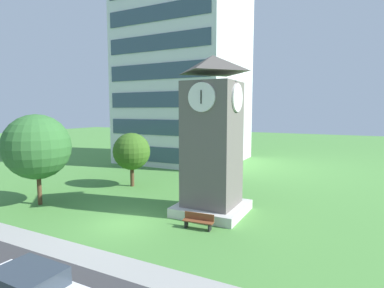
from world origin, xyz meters
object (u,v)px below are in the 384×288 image
at_px(park_bench, 198,221).
at_px(tree_near_tower, 37,147).
at_px(tree_by_building, 132,151).
at_px(clock_tower, 212,144).

height_order(park_bench, tree_near_tower, tree_near_tower).
xyz_separation_m(tree_near_tower, tree_by_building, (2.58, 7.36, -1.06)).
xyz_separation_m(park_bench, tree_near_tower, (-12.20, -1.06, 3.74)).
bearing_deg(clock_tower, tree_near_tower, -161.44).
height_order(clock_tower, tree_by_building, clock_tower).
bearing_deg(park_bench, tree_by_building, 146.77).
bearing_deg(tree_by_building, park_bench, -33.23).
distance_m(tree_near_tower, tree_by_building, 7.87).
height_order(tree_near_tower, tree_by_building, tree_near_tower).
bearing_deg(park_bench, tree_near_tower, -175.02).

